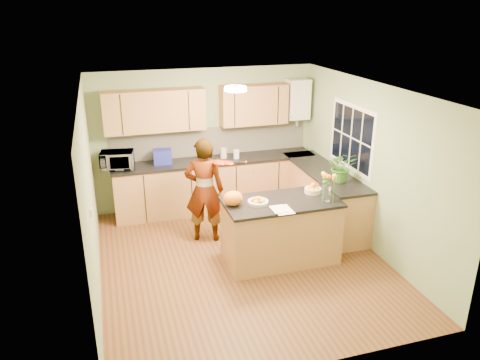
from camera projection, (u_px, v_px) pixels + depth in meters
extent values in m
plane|color=brown|center=(242.00, 260.00, 6.86)|extent=(4.50, 4.50, 0.00)
cube|color=white|center=(242.00, 90.00, 5.98)|extent=(4.00, 4.50, 0.02)
cube|color=#8DA475|center=(206.00, 138.00, 8.43)|extent=(4.00, 0.02, 2.50)
cube|color=#8DA475|center=(312.00, 262.00, 4.40)|extent=(4.00, 0.02, 2.50)
cube|color=#8DA475|center=(90.00, 197.00, 5.88)|extent=(0.02, 4.50, 2.50)
cube|color=#8DA475|center=(370.00, 167.00, 6.96)|extent=(0.02, 4.50, 2.50)
cube|color=#AD7245|center=(216.00, 185.00, 8.48)|extent=(3.60, 0.60, 0.90)
cube|color=black|center=(215.00, 160.00, 8.30)|extent=(3.64, 0.62, 0.04)
cube|color=#AD7245|center=(323.00, 198.00, 7.92)|extent=(0.60, 2.20, 0.90)
cube|color=black|center=(324.00, 172.00, 7.75)|extent=(0.62, 2.24, 0.04)
cube|color=beige|center=(211.00, 141.00, 8.47)|extent=(3.60, 0.02, 0.52)
cube|color=#AD7245|center=(154.00, 111.00, 7.83)|extent=(1.70, 0.34, 0.70)
cube|color=#AD7245|center=(254.00, 105.00, 8.30)|extent=(1.20, 0.34, 0.70)
cube|color=white|center=(298.00, 99.00, 8.52)|extent=(0.40, 0.30, 0.72)
cylinder|color=silver|center=(297.00, 121.00, 8.66)|extent=(0.06, 0.06, 0.20)
cube|color=white|center=(351.00, 137.00, 7.39)|extent=(0.01, 1.30, 1.05)
cube|color=black|center=(351.00, 137.00, 7.39)|extent=(0.01, 1.18, 0.92)
cube|color=white|center=(91.00, 212.00, 5.33)|extent=(0.02, 0.09, 0.09)
cylinder|color=#FFEABF|center=(236.00, 89.00, 6.26)|extent=(0.30, 0.30, 0.06)
cylinder|color=white|center=(236.00, 87.00, 6.25)|extent=(0.10, 0.10, 0.02)
cube|color=#AD7245|center=(280.00, 232.00, 6.74)|extent=(1.59, 0.79, 0.89)
cube|color=black|center=(281.00, 202.00, 6.58)|extent=(1.63, 0.83, 0.04)
cylinder|color=beige|center=(258.00, 202.00, 6.47)|extent=(0.29, 0.29, 0.04)
cylinder|color=beige|center=(313.00, 190.00, 6.84)|extent=(0.25, 0.25, 0.07)
cylinder|color=silver|center=(327.00, 193.00, 6.53)|extent=(0.11, 0.11, 0.23)
ellipsoid|color=orange|center=(233.00, 198.00, 6.39)|extent=(0.34, 0.32, 0.20)
cube|color=white|center=(283.00, 210.00, 6.27)|extent=(0.24, 0.32, 0.01)
imported|color=tan|center=(204.00, 190.00, 7.20)|extent=(0.70, 0.57, 1.67)
imported|color=white|center=(117.00, 160.00, 7.78)|extent=(0.59, 0.44, 0.30)
cube|color=navy|center=(162.00, 157.00, 8.04)|extent=(0.32, 0.25, 0.25)
cylinder|color=silver|center=(205.00, 155.00, 8.21)|extent=(0.14, 0.14, 0.20)
sphere|color=black|center=(205.00, 147.00, 8.17)|extent=(0.07, 0.07, 0.07)
cylinder|color=beige|center=(224.00, 153.00, 8.35)|extent=(0.13, 0.13, 0.18)
cylinder|color=white|center=(236.00, 154.00, 8.33)|extent=(0.12, 0.12, 0.16)
imported|color=#387125|center=(342.00, 167.00, 7.18)|extent=(0.54, 0.50, 0.49)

